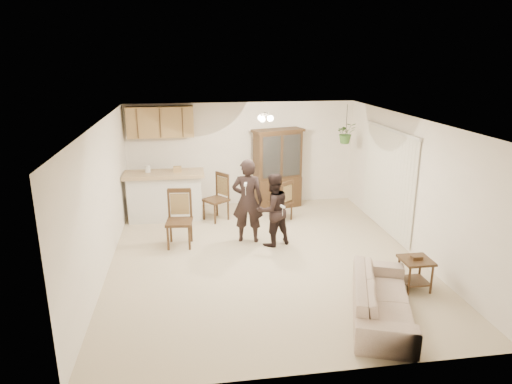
{
  "coord_description": "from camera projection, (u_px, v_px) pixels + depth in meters",
  "views": [
    {
      "loc": [
        -1.29,
        -7.58,
        3.55
      ],
      "look_at": [
        -0.09,
        0.4,
        1.13
      ],
      "focal_mm": 32.0,
      "sensor_mm": 36.0,
      "label": 1
    }
  ],
  "objects": [
    {
      "name": "controller_adult",
      "position": [
        245.0,
        184.0,
        8.39
      ],
      "size": [
        0.08,
        0.15,
        0.04
      ],
      "primitive_type": "cube",
      "rotation": [
        0.0,
        0.0,
        2.92
      ],
      "color": "white",
      "rests_on": "adult"
    },
    {
      "name": "china_hutch",
      "position": [
        278.0,
        169.0,
        10.91
      ],
      "size": [
        1.29,
        0.77,
        1.91
      ],
      "rotation": [
        0.0,
        0.0,
        0.27
      ],
      "color": "#342213",
      "rests_on": "floor"
    },
    {
      "name": "ceiling",
      "position": [
        265.0,
        121.0,
        7.67
      ],
      "size": [
        5.5,
        6.5,
        0.02
      ],
      "primitive_type": "cube",
      "color": "white",
      "rests_on": "wall_back"
    },
    {
      "name": "hanging_plant",
      "position": [
        346.0,
        133.0,
        10.45
      ],
      "size": [
        0.43,
        0.37,
        0.48
      ],
      "primitive_type": "imported",
      "color": "#315120",
      "rests_on": "ceiling"
    },
    {
      "name": "wall_left",
      "position": [
        103.0,
        199.0,
        7.63
      ],
      "size": [
        0.02,
        6.5,
        2.5
      ],
      "primitive_type": "cube",
      "color": "white",
      "rests_on": "ground"
    },
    {
      "name": "vertical_blinds",
      "position": [
        388.0,
        181.0,
        9.31
      ],
      "size": [
        0.06,
        2.3,
        2.1
      ],
      "primitive_type": null,
      "color": "silver",
      "rests_on": "wall_right"
    },
    {
      "name": "chair_hutch_right",
      "position": [
        281.0,
        209.0,
        10.2
      ],
      "size": [
        0.58,
        0.58,
        0.93
      ],
      "rotation": [
        0.0,
        0.0,
        3.82
      ],
      "color": "#342213",
      "rests_on": "floor"
    },
    {
      "name": "ceiling_fixture",
      "position": [
        265.0,
        117.0,
        8.86
      ],
      "size": [
        0.36,
        0.36,
        0.2
      ],
      "primitive_type": null,
      "color": "#FDE2BE",
      "rests_on": "ceiling"
    },
    {
      "name": "controller_child",
      "position": [
        283.0,
        207.0,
        8.42
      ],
      "size": [
        0.08,
        0.13,
        0.04
      ],
      "primitive_type": "cube",
      "rotation": [
        0.0,
        0.0,
        3.53
      ],
      "color": "white",
      "rests_on": "child"
    },
    {
      "name": "breakfast_bar",
      "position": [
        165.0,
        198.0,
        10.2
      ],
      "size": [
        1.6,
        0.55,
        1.0
      ],
      "primitive_type": "cube",
      "color": "silver",
      "rests_on": "floor"
    },
    {
      "name": "wall_right",
      "position": [
        411.0,
        186.0,
        8.42
      ],
      "size": [
        0.02,
        6.5,
        2.5
      ],
      "primitive_type": "cube",
      "color": "white",
      "rests_on": "ground"
    },
    {
      "name": "sofa",
      "position": [
        383.0,
        293.0,
        6.37
      ],
      "size": [
        1.32,
        2.01,
        0.73
      ],
      "primitive_type": "imported",
      "rotation": [
        0.0,
        0.0,
        1.23
      ],
      "color": "beige",
      "rests_on": "floor"
    },
    {
      "name": "side_table",
      "position": [
        415.0,
        273.0,
        7.17
      ],
      "size": [
        0.46,
        0.46,
        0.57
      ],
      "rotation": [
        0.0,
        0.0,
        0.0
      ],
      "color": "#342213",
      "rests_on": "floor"
    },
    {
      "name": "floor",
      "position": [
        264.0,
        257.0,
        8.38
      ],
      "size": [
        6.5,
        6.5,
        0.0
      ],
      "primitive_type": "plane",
      "color": "#BCA88E",
      "rests_on": "ground"
    },
    {
      "name": "wall_back",
      "position": [
        242.0,
        154.0,
        11.1
      ],
      "size": [
        5.5,
        0.02,
        2.5
      ],
      "primitive_type": "cube",
      "color": "white",
      "rests_on": "ground"
    },
    {
      "name": "chair_hutch_left",
      "position": [
        216.0,
        207.0,
        10.21
      ],
      "size": [
        0.65,
        0.65,
        1.06
      ],
      "rotation": [
        0.0,
        0.0,
        -0.94
      ],
      "color": "#342213",
      "rests_on": "floor"
    },
    {
      "name": "upper_cabinets",
      "position": [
        160.0,
        122.0,
        10.42
      ],
      "size": [
        1.5,
        0.34,
        0.7
      ],
      "primitive_type": "cube",
      "color": "olive",
      "rests_on": "wall_back"
    },
    {
      "name": "chair_bar",
      "position": [
        180.0,
        231.0,
        8.8
      ],
      "size": [
        0.53,
        0.53,
        1.1
      ],
      "rotation": [
        0.0,
        0.0,
        -0.1
      ],
      "color": "#342213",
      "rests_on": "floor"
    },
    {
      "name": "bar_top",
      "position": [
        164.0,
        174.0,
        10.04
      ],
      "size": [
        1.75,
        0.7,
        0.08
      ],
      "primitive_type": "cube",
      "color": "tan",
      "rests_on": "breakfast_bar"
    },
    {
      "name": "child",
      "position": [
        273.0,
        212.0,
        8.75
      ],
      "size": [
        0.8,
        0.72,
        1.35
      ],
      "primitive_type": "imported",
      "rotation": [
        0.0,
        0.0,
        3.53
      ],
      "color": "black",
      "rests_on": "floor"
    },
    {
      "name": "plant_cord",
      "position": [
        347.0,
        119.0,
        10.36
      ],
      "size": [
        0.01,
        0.01,
        0.65
      ],
      "primitive_type": "cylinder",
      "color": "black",
      "rests_on": "ceiling"
    },
    {
      "name": "adult",
      "position": [
        248.0,
        198.0,
        8.87
      ],
      "size": [
        0.74,
        0.57,
        1.8
      ],
      "primitive_type": "imported",
      "rotation": [
        0.0,
        0.0,
        2.92
      ],
      "color": "black",
      "rests_on": "floor"
    },
    {
      "name": "wall_front",
      "position": [
        314.0,
        277.0,
        4.95
      ],
      "size": [
        5.5,
        0.02,
        2.5
      ],
      "primitive_type": "cube",
      "color": "white",
      "rests_on": "ground"
    }
  ]
}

